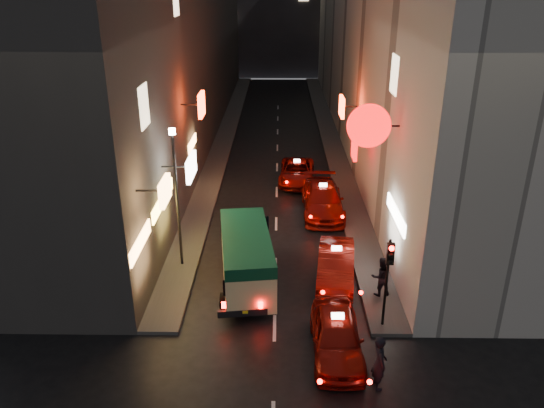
{
  "coord_description": "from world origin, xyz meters",
  "views": [
    {
      "loc": [
        0.13,
        -7.74,
        12.01
      ],
      "look_at": [
        -0.16,
        13.0,
        3.08
      ],
      "focal_mm": 35.0,
      "sensor_mm": 36.0,
      "label": 1
    }
  ],
  "objects_px": {
    "taxi_near": "(337,333)",
    "traffic_light": "(389,266)",
    "pedestrian_crossing": "(380,359)",
    "lamp_post": "(176,189)",
    "minibus": "(246,254)"
  },
  "relations": [
    {
      "from": "traffic_light",
      "to": "minibus",
      "type": "bearing_deg",
      "value": 150.0
    },
    {
      "from": "taxi_near",
      "to": "traffic_light",
      "type": "relative_size",
      "value": 1.51
    },
    {
      "from": "taxi_near",
      "to": "lamp_post",
      "type": "bearing_deg",
      "value": 137.12
    },
    {
      "from": "minibus",
      "to": "pedestrian_crossing",
      "type": "height_order",
      "value": "minibus"
    },
    {
      "from": "taxi_near",
      "to": "traffic_light",
      "type": "height_order",
      "value": "traffic_light"
    },
    {
      "from": "taxi_near",
      "to": "minibus",
      "type": "bearing_deg",
      "value": 127.44
    },
    {
      "from": "minibus",
      "to": "traffic_light",
      "type": "distance_m",
      "value": 6.12
    },
    {
      "from": "traffic_light",
      "to": "pedestrian_crossing",
      "type": "bearing_deg",
      "value": -103.33
    },
    {
      "from": "taxi_near",
      "to": "lamp_post",
      "type": "distance_m",
      "value": 9.11
    },
    {
      "from": "lamp_post",
      "to": "pedestrian_crossing",
      "type": "bearing_deg",
      "value": -44.93
    },
    {
      "from": "pedestrian_crossing",
      "to": "taxi_near",
      "type": "bearing_deg",
      "value": 29.59
    },
    {
      "from": "minibus",
      "to": "traffic_light",
      "type": "height_order",
      "value": "traffic_light"
    },
    {
      "from": "minibus",
      "to": "pedestrian_crossing",
      "type": "distance_m",
      "value": 7.48
    },
    {
      "from": "pedestrian_crossing",
      "to": "lamp_post",
      "type": "bearing_deg",
      "value": 38.62
    },
    {
      "from": "taxi_near",
      "to": "lamp_post",
      "type": "xyz_separation_m",
      "value": [
        -6.34,
        5.88,
        2.88
      ]
    }
  ]
}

